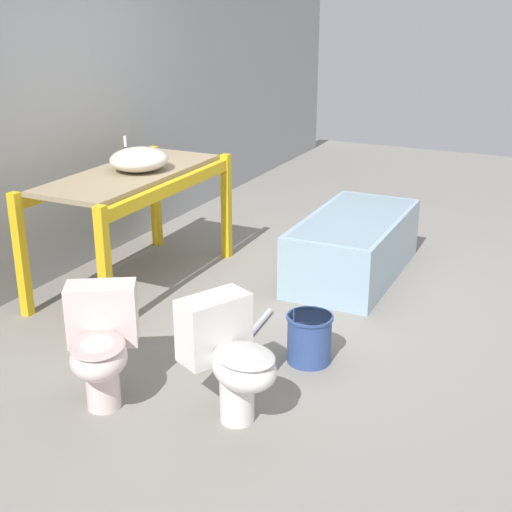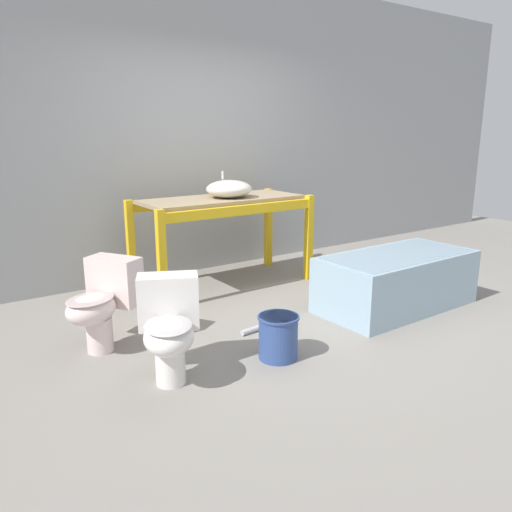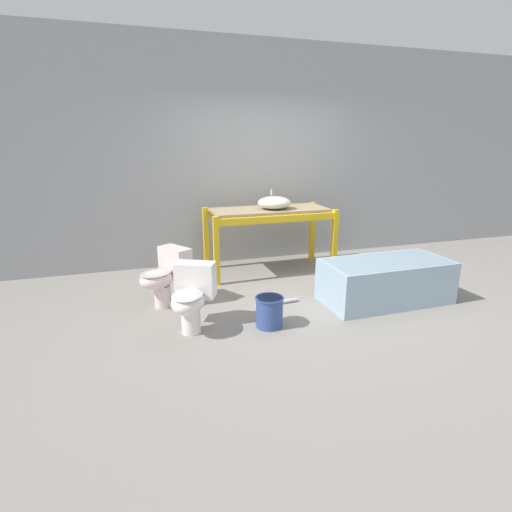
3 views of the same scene
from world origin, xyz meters
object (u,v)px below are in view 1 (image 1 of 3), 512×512
Objects in this scene: bathtub_main at (354,242)px; toilet_far at (101,342)px; bucket_white at (309,337)px; sink_basin at (139,159)px; toilet_near at (230,354)px.

toilet_far is (-2.44, 0.63, 0.09)m from bathtub_main.
bathtub_main is 2.23× the size of toilet_far.
bucket_white is at bearing 15.94° from toilet_far.
bathtub_main is at bearing 8.57° from bucket_white.
bathtub_main is at bearing 43.99° from toilet_far.
bucket_white is (-0.65, -1.66, -0.82)m from sink_basin.
toilet_near reaches higher than bathtub_main.
toilet_far is at bearing 137.46° from bucket_white.
toilet_near is (-2.25, -0.07, 0.09)m from bathtub_main.
toilet_near is 0.99× the size of toilet_far.
bucket_white is at bearing -111.33° from sink_basin.
sink_basin is 1.96m from bucket_white.
sink_basin is at bearing 68.67° from bucket_white.
sink_basin is 0.71× the size of toilet_far.
toilet_far is at bearing 130.77° from toilet_near.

